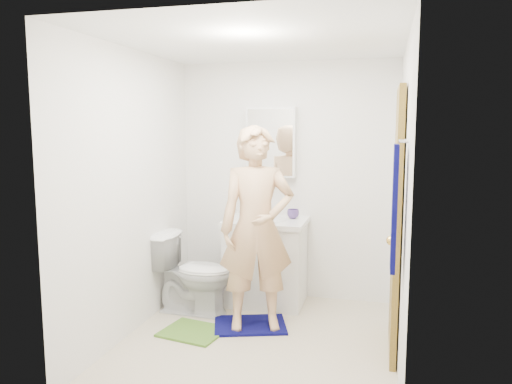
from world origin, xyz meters
TOP-DOWN VIEW (x-y plane):
  - floor at (0.00, 0.00)m, footprint 2.20×2.40m
  - ceiling at (0.00, 0.00)m, footprint 2.20×2.40m
  - wall_back at (0.00, 1.21)m, footprint 2.20×0.02m
  - wall_front at (0.00, -1.21)m, footprint 2.20×0.02m
  - wall_left at (-1.11, 0.00)m, footprint 0.02×2.40m
  - wall_right at (1.11, 0.00)m, footprint 0.02×2.40m
  - vanity_cabinet at (-0.15, 0.91)m, footprint 0.75×0.55m
  - countertop at (-0.15, 0.91)m, footprint 0.79×0.59m
  - sink_basin at (-0.15, 0.91)m, footprint 0.40×0.40m
  - faucet at (-0.15, 1.09)m, footprint 0.03×0.03m
  - medicine_cabinet at (-0.15, 1.14)m, footprint 0.50×0.12m
  - mirror_panel at (-0.15, 1.08)m, footprint 0.46×0.01m
  - door at (1.07, 0.15)m, footprint 0.05×0.80m
  - door_knob at (1.03, -0.17)m, footprint 0.07×0.07m
  - towel at (1.03, -0.57)m, footprint 0.03×0.24m
  - towel_hook at (1.07, -0.57)m, footprint 0.06×0.02m
  - toilet at (-0.76, 0.50)m, footprint 0.77×0.46m
  - bath_mat at (-0.15, 0.29)m, footprint 0.73×0.62m
  - green_rug at (-0.59, 0.04)m, footprint 0.58×0.51m
  - soap_dispenser at (-0.34, 0.86)m, footprint 0.10×0.10m
  - toothbrush_cup at (0.10, 1.03)m, footprint 0.13×0.13m
  - man at (-0.08, 0.26)m, footprint 0.74×0.60m

SIDE VIEW (x-z plane):
  - floor at x=0.00m, z-range -0.02..0.00m
  - green_rug at x=-0.59m, z-range 0.00..0.02m
  - bath_mat at x=-0.15m, z-range 0.00..0.02m
  - toilet at x=-0.76m, z-range 0.00..0.76m
  - vanity_cabinet at x=-0.15m, z-range 0.00..0.80m
  - countertop at x=-0.15m, z-range 0.80..0.85m
  - sink_basin at x=-0.15m, z-range 0.83..0.86m
  - man at x=-0.08m, z-range 0.02..1.77m
  - toothbrush_cup at x=0.10m, z-range 0.85..0.94m
  - faucet at x=-0.15m, z-range 0.85..0.97m
  - soap_dispenser at x=-0.34m, z-range 0.85..1.02m
  - door_knob at x=1.03m, z-range 0.91..0.98m
  - door at x=1.07m, z-range 0.00..2.05m
  - wall_back at x=0.00m, z-range 0.00..2.40m
  - wall_front at x=0.00m, z-range 0.00..2.40m
  - wall_left at x=-1.11m, z-range 0.00..2.40m
  - wall_right at x=1.11m, z-range 0.00..2.40m
  - towel at x=1.03m, z-range 0.85..1.65m
  - medicine_cabinet at x=-0.15m, z-range 1.25..1.95m
  - mirror_panel at x=-0.15m, z-range 1.27..1.93m
  - towel_hook at x=1.07m, z-range 1.66..1.68m
  - ceiling at x=0.00m, z-range 2.40..2.42m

